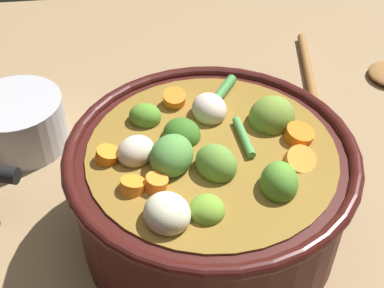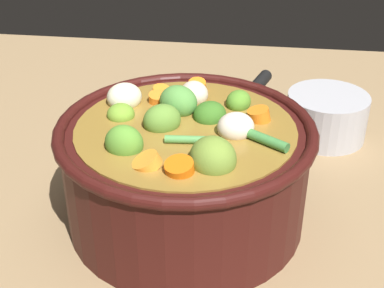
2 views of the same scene
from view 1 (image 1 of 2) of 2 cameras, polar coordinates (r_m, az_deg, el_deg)
ground_plane at (r=0.54m, az=1.87°, el=-9.56°), size 1.10×1.10×0.00m
cooking_pot at (r=0.49m, az=2.02°, el=-4.99°), size 0.26×0.26×0.14m
wooden_spoon at (r=0.78m, az=17.97°, el=7.46°), size 0.17×0.19×0.01m
small_saucepan at (r=0.64m, az=-18.71°, el=2.08°), size 0.13×0.18×0.06m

